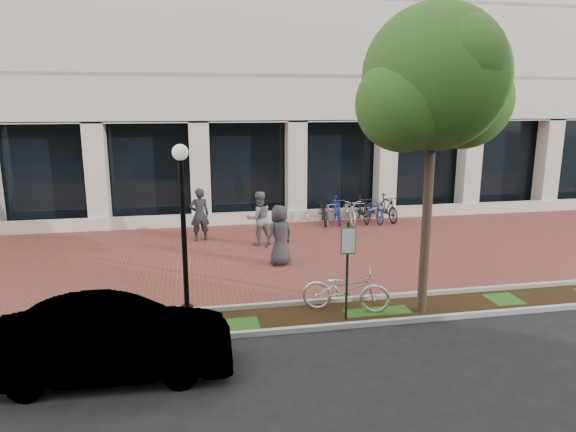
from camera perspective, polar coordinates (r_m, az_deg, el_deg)
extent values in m
plane|color=black|center=(17.13, -2.36, -4.27)|extent=(120.00, 120.00, 0.00)
cube|color=brown|center=(17.13, -2.36, -4.26)|extent=(40.00, 9.00, 0.01)
cube|color=black|center=(12.27, 1.41, -11.19)|extent=(40.00, 1.50, 0.01)
cube|color=#AAAAA1|center=(12.92, 0.69, -9.66)|extent=(40.00, 0.12, 0.12)
cube|color=#AAAAA1|center=(11.58, 2.22, -12.40)|extent=(40.00, 0.12, 0.12)
cube|color=black|center=(22.14, -4.59, 5.08)|extent=(40.00, 0.15, 4.20)
cube|color=beige|center=(21.38, -4.18, -0.21)|extent=(40.00, 0.25, 0.50)
cube|color=beige|center=(21.45, -4.38, 4.84)|extent=(0.80, 0.80, 4.20)
cube|color=#123316|center=(11.80, 6.57, -6.20)|extent=(0.05, 0.05, 2.33)
cube|color=#186127|center=(11.56, 6.70, -2.73)|extent=(0.34, 0.02, 0.62)
cube|color=white|center=(11.55, 6.73, -2.75)|extent=(0.30, 0.01, 0.56)
cylinder|color=black|center=(12.43, -11.12, -10.39)|extent=(0.28, 0.28, 0.30)
cylinder|color=black|center=(11.87, -11.46, -2.74)|extent=(0.12, 0.12, 3.73)
sphere|color=silver|center=(11.52, -11.89, 6.94)|extent=(0.36, 0.36, 0.36)
cylinder|color=#463728|center=(12.39, 15.05, -1.95)|extent=(0.22, 0.22, 3.87)
sphere|color=#224A17|center=(12.04, 16.02, 14.58)|extent=(3.20, 3.20, 3.20)
sphere|color=#224A17|center=(12.72, 18.85, 12.10)|extent=(2.24, 2.24, 2.24)
sphere|color=#224A17|center=(11.47, 12.75, 12.08)|extent=(2.08, 2.08, 2.08)
imported|color=silver|center=(12.52, 6.43, -8.07)|extent=(2.23, 1.41, 1.11)
imported|color=#242428|center=(18.82, -9.80, 0.15)|extent=(0.78, 0.58, 1.95)
imported|color=slate|center=(18.07, -3.24, -0.26)|extent=(1.06, 0.91, 1.91)
imported|color=#2C2C31|center=(15.80, -0.93, -2.14)|extent=(1.10, 0.96, 1.89)
cylinder|color=silver|center=(20.90, 4.41, -0.09)|extent=(0.11, 0.11, 0.80)
sphere|color=silver|center=(20.81, 4.44, 1.12)|extent=(0.12, 0.12, 0.12)
imported|color=black|center=(21.32, 4.01, 0.46)|extent=(0.95, 2.01, 1.02)
imported|color=#212A97|center=(21.46, 5.44, 0.66)|extent=(0.71, 1.92, 1.13)
imported|color=silver|center=(21.63, 6.83, 0.57)|extent=(0.76, 1.96, 1.02)
imported|color=black|center=(21.79, 8.21, 0.77)|extent=(0.55, 1.88, 1.13)
imported|color=navy|center=(21.98, 9.56, 0.68)|extent=(0.79, 1.97, 1.02)
imported|color=black|center=(22.17, 10.90, 0.88)|extent=(0.74, 1.93, 1.13)
cylinder|color=silver|center=(21.73, 7.52, 0.32)|extent=(0.04, 0.04, 0.80)
imported|color=#BABABF|center=(10.12, -19.00, -12.88)|extent=(4.37, 1.66, 1.42)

